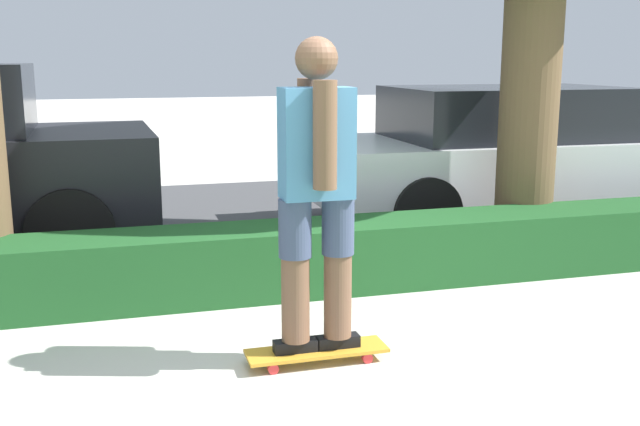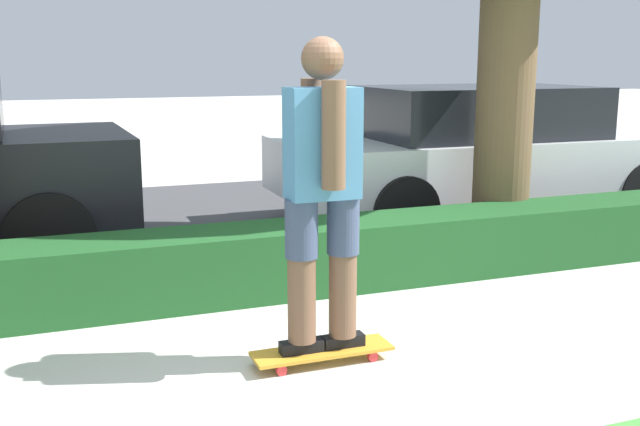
% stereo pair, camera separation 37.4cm
% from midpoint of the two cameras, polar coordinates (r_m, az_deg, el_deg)
% --- Properties ---
extents(ground_plane, '(60.00, 60.00, 0.00)m').
position_cam_midpoint_polar(ground_plane, '(4.36, 1.40, -12.02)').
color(ground_plane, beige).
extents(street_asphalt, '(12.83, 5.00, 0.01)m').
position_cam_midpoint_polar(street_asphalt, '(8.22, -9.66, -0.69)').
color(street_asphalt, '#474749').
rests_on(street_asphalt, ground_plane).
extents(hedge_row, '(12.83, 0.60, 0.51)m').
position_cam_midpoint_polar(hedge_row, '(5.70, -4.65, -3.53)').
color(hedge_row, '#1E5123').
rests_on(hedge_row, ground_plane).
extents(skateboard, '(0.83, 0.24, 0.08)m').
position_cam_midpoint_polar(skateboard, '(4.46, -2.26, -10.54)').
color(skateboard, gold).
rests_on(skateboard, ground_plane).
extents(skater_person, '(0.51, 0.46, 1.79)m').
position_cam_midpoint_polar(skater_person, '(4.19, -2.37, 1.86)').
color(skater_person, black).
rests_on(skater_person, skateboard).
extents(parked_car_middle, '(4.62, 1.89, 1.45)m').
position_cam_midpoint_polar(parked_car_middle, '(8.38, 11.03, 4.79)').
color(parked_car_middle, silver).
rests_on(parked_car_middle, ground_plane).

